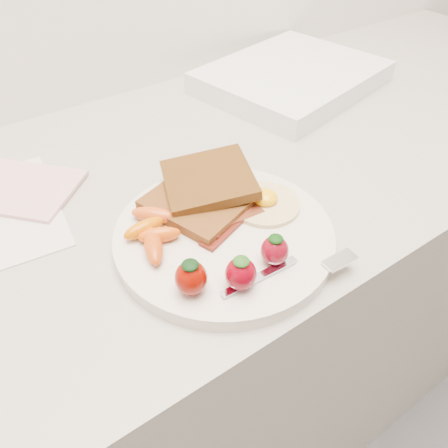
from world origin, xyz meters
TOP-DOWN VIEW (x-y plane):
  - counter at (0.00, 1.70)m, footprint 2.00×0.60m
  - plate at (-0.02, 1.55)m, footprint 0.27×0.27m
  - toast_lower at (-0.01, 1.61)m, footprint 0.15×0.15m
  - toast_upper at (0.01, 1.62)m, footprint 0.15×0.15m
  - fried_egg at (0.05, 1.56)m, footprint 0.09×0.09m
  - bacon_strips at (-0.01, 1.55)m, footprint 0.10×0.07m
  - baby_carrots at (-0.10, 1.59)m, footprint 0.08×0.11m
  - strawberries at (-0.06, 1.48)m, footprint 0.13×0.06m
  - fork at (0.01, 1.45)m, footprint 0.16×0.05m
  - notepad at (-0.20, 1.80)m, footprint 0.20×0.20m
  - appliance at (0.34, 1.83)m, footprint 0.38×0.33m

SIDE VIEW (x-z plane):
  - counter at x=0.00m, z-range 0.00..0.90m
  - notepad at x=-0.20m, z-range 0.90..0.91m
  - plate at x=-0.02m, z-range 0.90..0.92m
  - appliance at x=0.34m, z-range 0.90..0.94m
  - fork at x=0.01m, z-range 0.92..0.92m
  - bacon_strips at x=-0.01m, z-range 0.92..0.93m
  - fried_egg at x=0.05m, z-range 0.91..0.93m
  - toast_lower at x=-0.01m, z-range 0.92..0.93m
  - baby_carrots at x=-0.10m, z-range 0.92..0.94m
  - strawberries at x=-0.06m, z-range 0.92..0.96m
  - toast_upper at x=0.01m, z-range 0.93..0.95m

